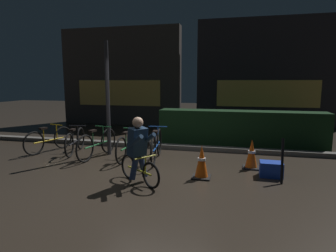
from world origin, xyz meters
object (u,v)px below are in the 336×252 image
Objects in this scene: traffic_cone_far at (252,154)px; closed_umbrella at (282,161)px; blue_crate at (271,169)px; cyclist at (139,150)px; parked_bike_center_right at (129,145)px; street_post at (108,99)px; parked_bike_left_mid at (75,141)px; traffic_cone_near at (202,162)px; parked_bike_leftmost at (49,140)px; parked_bike_right_mid at (156,146)px; parked_bike_center_left at (97,144)px.

closed_umbrella reaches higher than traffic_cone_far.
cyclist reaches higher than blue_crate.
cyclist is at bearing -158.81° from blue_crate.
street_post is at bearing 65.24° from parked_bike_center_right.
parked_bike_left_mid reaches higher than traffic_cone_far.
street_post is 4.22m from blue_crate.
traffic_cone_near is (3.50, -1.21, -0.00)m from parked_bike_left_mid.
traffic_cone_near is 1.41m from blue_crate.
traffic_cone_far is at bearing 69.61° from cyclist.
blue_crate is at bearing 37.31° from closed_umbrella.
traffic_cone_far is at bearing -77.15° from parked_bike_leftmost.
cyclist is 2.70m from closed_umbrella.
cyclist is (0.82, -1.54, 0.29)m from parked_bike_center_right.
parked_bike_center_right is (2.36, -0.19, 0.01)m from parked_bike_leftmost.
street_post reaches higher than traffic_cone_far.
cyclist is (0.11, -1.56, 0.27)m from parked_bike_right_mid.
parked_bike_left_mid is at bearing -72.59° from parked_bike_leftmost.
parked_bike_center_left reaches higher than parked_bike_left_mid.
street_post is 2.50m from cyclist.
street_post is 1.17m from parked_bike_center_left.
traffic_cone_near is (2.72, -0.95, -0.02)m from parked_bike_center_left.
street_post is 2.04m from parked_bike_leftmost.
closed_umbrella is at bearing -92.91° from parked_bike_center_left.
traffic_cone_near is at bearing -137.98° from parked_bike_right_mid.
cyclist is at bearing -145.19° from traffic_cone_far.
parked_bike_left_mid is at bearing 82.28° from parked_bike_center_right.
parked_bike_leftmost is 3.42× the size of blue_crate.
traffic_cone_far is (4.48, -0.31, -0.02)m from parked_bike_left_mid.
traffic_cone_far is 0.75× the size of closed_umbrella.
cyclist is (3.18, -1.74, 0.30)m from parked_bike_leftmost.
parked_bike_right_mid is (2.29, -0.20, 0.04)m from parked_bike_left_mid.
traffic_cone_near is at bearing 61.30° from cyclist.
closed_umbrella is (2.71, -0.86, 0.05)m from parked_bike_right_mid.
parked_bike_leftmost is at bearing -173.82° from cyclist.
parked_bike_center_left is 0.81m from parked_bike_center_right.
cyclist is at bearing 109.87° from closed_umbrella.
closed_umbrella is (0.52, -0.75, 0.10)m from traffic_cone_far.
parked_bike_leftmost is 5.87m from closed_umbrella.
cyclist reaches higher than parked_bike_center_right.
parked_bike_center_left reaches higher than parked_bike_leftmost.
parked_bike_leftmost reaches higher than blue_crate.
parked_bike_leftmost is 0.92× the size of parked_bike_center_left.
street_post is 3.09m from traffic_cone_near.
parked_bike_left_mid is 2.27× the size of traffic_cone_near.
closed_umbrella is at bearing 49.79° from cyclist.
parked_bike_leftmost is 2.36× the size of traffic_cone_far.
parked_bike_center_left is at bearing 84.18° from closed_umbrella.
traffic_cone_near is (2.57, -1.30, -1.13)m from street_post.
parked_bike_right_mid reaches higher than traffic_cone_far.
cyclist is at bearing -102.61° from parked_bike_leftmost.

